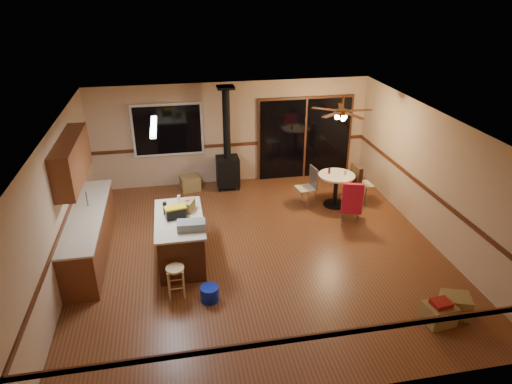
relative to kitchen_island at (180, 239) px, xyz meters
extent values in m
plane|color=brown|center=(1.50, 0.00, -0.45)|extent=(7.00, 7.00, 0.00)
plane|color=silver|center=(1.50, 0.00, 2.15)|extent=(7.00, 7.00, 0.00)
plane|color=tan|center=(1.50, 3.50, 0.85)|extent=(7.00, 0.00, 7.00)
plane|color=tan|center=(1.50, -3.50, 0.85)|extent=(7.00, 0.00, 7.00)
plane|color=tan|center=(-2.00, 0.00, 0.85)|extent=(0.00, 7.00, 7.00)
plane|color=tan|center=(5.00, 0.00, 0.85)|extent=(0.00, 7.00, 7.00)
cube|color=black|center=(-0.10, 3.45, 1.05)|extent=(1.72, 0.10, 1.32)
cube|color=black|center=(3.40, 3.45, 0.60)|extent=(2.52, 0.10, 2.10)
cube|color=brown|center=(-1.70, 0.50, -0.02)|extent=(0.60, 3.00, 0.86)
cube|color=beige|center=(-1.70, 0.50, 0.43)|extent=(0.64, 3.04, 0.04)
cube|color=brown|center=(-1.83, 0.70, 1.45)|extent=(0.35, 2.00, 0.80)
cube|color=#452311|center=(0.00, 0.00, -0.02)|extent=(0.80, 1.60, 0.86)
cube|color=beige|center=(0.00, 0.00, 0.43)|extent=(0.88, 1.68, 0.04)
cube|color=black|center=(1.30, 3.05, 0.00)|extent=(0.55, 0.50, 0.75)
cylinder|color=black|center=(1.30, 3.05, 1.26)|extent=(0.18, 0.18, 1.77)
cylinder|color=brown|center=(3.64, 1.63, 1.80)|extent=(0.24, 0.24, 0.10)
cylinder|color=brown|center=(3.64, 1.63, 2.07)|extent=(0.05, 0.05, 0.16)
sphere|color=#FFD88C|center=(3.64, 1.63, 1.68)|extent=(0.16, 0.16, 0.16)
cube|color=white|center=(-0.30, 0.30, 2.11)|extent=(0.10, 1.20, 0.04)
cube|color=slate|center=(0.21, -0.46, 0.52)|extent=(0.51, 0.30, 0.15)
cube|color=black|center=(-0.05, 0.01, 0.55)|extent=(0.39, 0.25, 0.20)
cube|color=gold|center=(-0.05, 0.01, 0.66)|extent=(0.42, 0.27, 0.03)
cube|color=olive|center=(0.17, 0.26, 0.55)|extent=(0.32, 0.36, 0.20)
cylinder|color=black|center=(-0.24, 0.17, 0.58)|extent=(0.08, 0.08, 0.26)
cylinder|color=#D84C8C|center=(0.18, 0.27, 0.56)|extent=(0.10, 0.10, 0.23)
cylinder|color=white|center=(0.03, 0.58, 0.53)|extent=(0.07, 0.07, 0.18)
cylinder|color=tan|center=(-0.13, -1.08, -0.17)|extent=(0.38, 0.38, 0.56)
cylinder|color=#0C20AA|center=(0.41, -1.32, -0.32)|extent=(0.31, 0.31, 0.26)
cylinder|color=black|center=(3.64, 1.63, -0.43)|extent=(0.52, 0.52, 0.04)
cylinder|color=black|center=(3.64, 1.63, -0.06)|extent=(0.10, 0.10, 0.70)
cylinder|color=beige|center=(3.64, 1.63, 0.31)|extent=(0.84, 0.84, 0.04)
cylinder|color=#590C14|center=(3.49, 1.73, 0.40)|extent=(0.05, 0.05, 0.14)
cylinder|color=beige|center=(3.82, 1.58, 0.39)|extent=(0.07, 0.07, 0.12)
cube|color=#BEB38D|center=(2.94, 1.73, 0.00)|extent=(0.45, 0.45, 0.03)
cube|color=slate|center=(3.13, 1.75, 0.25)|extent=(0.09, 0.40, 0.50)
cube|color=#BEB38D|center=(3.74, 0.93, 0.00)|extent=(0.50, 0.50, 0.03)
cube|color=slate|center=(3.68, 0.74, 0.25)|extent=(0.39, 0.15, 0.50)
cube|color=red|center=(3.68, 0.73, 0.15)|extent=(0.45, 0.23, 0.70)
cube|color=#BEB38D|center=(4.34, 1.68, 0.00)|extent=(0.43, 0.43, 0.03)
cube|color=slate|center=(4.15, 1.66, 0.25)|extent=(0.06, 0.40, 0.50)
cube|color=black|center=(4.13, 1.66, 0.15)|extent=(0.14, 0.45, 0.70)
cube|color=olive|center=(0.34, 3.10, -0.27)|extent=(0.53, 0.46, 0.38)
cube|color=olive|center=(3.86, -2.53, -0.29)|extent=(0.48, 0.42, 0.34)
cube|color=olive|center=(4.22, -2.39, -0.28)|extent=(0.53, 0.49, 0.35)
cube|color=maroon|center=(3.86, -2.53, -0.08)|extent=(0.31, 0.27, 0.08)
camera|label=1|loc=(0.03, -7.47, 4.47)|focal=32.00mm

